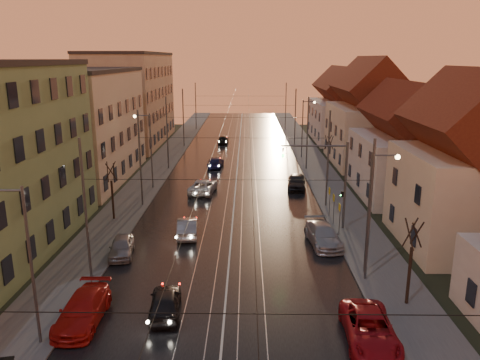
{
  "coord_description": "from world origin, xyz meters",
  "views": [
    {
      "loc": [
        1.18,
        -17.82,
        13.5
      ],
      "look_at": [
        0.6,
        22.07,
        3.07
      ],
      "focal_mm": 35.0,
      "sensor_mm": 36.0,
      "label": 1
    }
  ],
  "objects_px": {
    "driving_car_4": "(223,139)",
    "street_lamp_0": "(23,251)",
    "street_lamp_3": "(305,123)",
    "driving_car_2": "(203,186)",
    "parked_left_3": "(122,247)",
    "parked_right_0": "(370,329)",
    "parked_right_1": "(323,235)",
    "traffic_light_mast": "(333,175)",
    "parked_right_2": "(297,182)",
    "driving_car_1": "(187,227)",
    "street_lamp_1": "(374,201)",
    "street_lamp_2": "(148,143)",
    "parked_left_2": "(83,310)",
    "driving_car_3": "(215,162)",
    "driving_car_0": "(165,302)"
  },
  "relations": [
    {
      "from": "street_lamp_0",
      "to": "driving_car_1",
      "type": "distance_m",
      "value": 16.11
    },
    {
      "from": "street_lamp_0",
      "to": "parked_left_2",
      "type": "distance_m",
      "value": 4.92
    },
    {
      "from": "parked_right_0",
      "to": "parked_right_1",
      "type": "height_order",
      "value": "parked_right_1"
    },
    {
      "from": "driving_car_4",
      "to": "street_lamp_0",
      "type": "bearing_deg",
      "value": 84.58
    },
    {
      "from": "street_lamp_0",
      "to": "driving_car_3",
      "type": "distance_m",
      "value": 38.89
    },
    {
      "from": "parked_right_0",
      "to": "parked_right_2",
      "type": "bearing_deg",
      "value": 93.73
    },
    {
      "from": "parked_right_0",
      "to": "parked_right_2",
      "type": "relative_size",
      "value": 1.13
    },
    {
      "from": "driving_car_2",
      "to": "driving_car_3",
      "type": "height_order",
      "value": "driving_car_2"
    },
    {
      "from": "street_lamp_1",
      "to": "street_lamp_2",
      "type": "distance_m",
      "value": 27.05
    },
    {
      "from": "traffic_light_mast",
      "to": "parked_right_1",
      "type": "bearing_deg",
      "value": -109.15
    },
    {
      "from": "driving_car_1",
      "to": "street_lamp_2",
      "type": "bearing_deg",
      "value": -73.43
    },
    {
      "from": "traffic_light_mast",
      "to": "parked_right_2",
      "type": "bearing_deg",
      "value": 96.9
    },
    {
      "from": "street_lamp_0",
      "to": "parked_left_3",
      "type": "height_order",
      "value": "street_lamp_0"
    },
    {
      "from": "driving_car_0",
      "to": "parked_right_0",
      "type": "bearing_deg",
      "value": 160.66
    },
    {
      "from": "driving_car_2",
      "to": "driving_car_3",
      "type": "distance_m",
      "value": 11.66
    },
    {
      "from": "parked_right_1",
      "to": "street_lamp_1",
      "type": "bearing_deg",
      "value": -71.64
    },
    {
      "from": "parked_left_3",
      "to": "street_lamp_0",
      "type": "bearing_deg",
      "value": -106.01
    },
    {
      "from": "street_lamp_1",
      "to": "street_lamp_3",
      "type": "xyz_separation_m",
      "value": [
        0.0,
        36.0,
        0.0
      ]
    },
    {
      "from": "driving_car_4",
      "to": "driving_car_1",
      "type": "bearing_deg",
      "value": 90.12
    },
    {
      "from": "street_lamp_2",
      "to": "parked_right_0",
      "type": "relative_size",
      "value": 1.56
    },
    {
      "from": "street_lamp_1",
      "to": "street_lamp_2",
      "type": "relative_size",
      "value": 1.0
    },
    {
      "from": "driving_car_0",
      "to": "driving_car_3",
      "type": "height_order",
      "value": "driving_car_0"
    },
    {
      "from": "street_lamp_3",
      "to": "driving_car_4",
      "type": "height_order",
      "value": "street_lamp_3"
    },
    {
      "from": "street_lamp_0",
      "to": "street_lamp_3",
      "type": "height_order",
      "value": "same"
    },
    {
      "from": "traffic_light_mast",
      "to": "street_lamp_1",
      "type": "bearing_deg",
      "value": -82.09
    },
    {
      "from": "parked_left_2",
      "to": "parked_left_3",
      "type": "distance_m",
      "value": 8.63
    },
    {
      "from": "parked_left_3",
      "to": "driving_car_1",
      "type": "bearing_deg",
      "value": 35.09
    },
    {
      "from": "driving_car_2",
      "to": "parked_left_3",
      "type": "xyz_separation_m",
      "value": [
        -4.3,
        -15.87,
        -0.04
      ]
    },
    {
      "from": "street_lamp_1",
      "to": "parked_left_3",
      "type": "distance_m",
      "value": 17.43
    },
    {
      "from": "driving_car_3",
      "to": "parked_right_2",
      "type": "distance_m",
      "value": 13.55
    },
    {
      "from": "driving_car_2",
      "to": "parked_right_0",
      "type": "xyz_separation_m",
      "value": [
        10.51,
        -26.01,
        0.01
      ]
    },
    {
      "from": "street_lamp_0",
      "to": "street_lamp_3",
      "type": "relative_size",
      "value": 1.0
    },
    {
      "from": "driving_car_2",
      "to": "parked_right_0",
      "type": "height_order",
      "value": "parked_right_0"
    },
    {
      "from": "driving_car_0",
      "to": "parked_left_3",
      "type": "relative_size",
      "value": 1.05
    },
    {
      "from": "street_lamp_2",
      "to": "driving_car_3",
      "type": "xyz_separation_m",
      "value": [
        6.31,
        10.14,
        -4.24
      ]
    },
    {
      "from": "driving_car_3",
      "to": "traffic_light_mast",
      "type": "bearing_deg",
      "value": 119.26
    },
    {
      "from": "street_lamp_2",
      "to": "parked_right_0",
      "type": "bearing_deg",
      "value": -59.34
    },
    {
      "from": "driving_car_0",
      "to": "parked_right_2",
      "type": "bearing_deg",
      "value": -116.97
    },
    {
      "from": "traffic_light_mast",
      "to": "parked_right_1",
      "type": "xyz_separation_m",
      "value": [
        -1.09,
        -3.15,
        -3.85
      ]
    },
    {
      "from": "driving_car_4",
      "to": "parked_right_0",
      "type": "height_order",
      "value": "parked_right_0"
    },
    {
      "from": "driving_car_4",
      "to": "parked_left_2",
      "type": "relative_size",
      "value": 0.8
    },
    {
      "from": "driving_car_1",
      "to": "parked_right_1",
      "type": "distance_m",
      "value": 10.49
    },
    {
      "from": "street_lamp_3",
      "to": "driving_car_1",
      "type": "bearing_deg",
      "value": -113.06
    },
    {
      "from": "traffic_light_mast",
      "to": "driving_car_1",
      "type": "bearing_deg",
      "value": -172.52
    },
    {
      "from": "parked_right_0",
      "to": "parked_right_1",
      "type": "xyz_separation_m",
      "value": [
        -0.31,
        12.37,
        0.03
      ]
    },
    {
      "from": "driving_car_3",
      "to": "parked_right_0",
      "type": "distance_m",
      "value": 38.97
    },
    {
      "from": "parked_left_2",
      "to": "street_lamp_2",
      "type": "bearing_deg",
      "value": 93.56
    },
    {
      "from": "street_lamp_1",
      "to": "driving_car_3",
      "type": "bearing_deg",
      "value": 111.55
    },
    {
      "from": "driving_car_0",
      "to": "driving_car_2",
      "type": "distance_m",
      "value": 23.54
    },
    {
      "from": "street_lamp_3",
      "to": "driving_car_0",
      "type": "distance_m",
      "value": 43.06
    }
  ]
}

